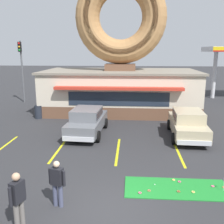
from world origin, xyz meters
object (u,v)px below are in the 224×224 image
object	(u,v)px
golf_ball	(155,185)
car_grey	(87,120)
trash_bin	(39,112)
pedestrian_clipboard_woman	(18,198)
traffic_light_pole	(21,64)
car_champagne	(188,123)
pedestrian_beanie_man	(57,182)

from	to	relation	value
golf_ball	car_grey	size ratio (longest dim) A/B	0.01
car_grey	trash_bin	xyz separation A→B (m)	(-4.23, 3.48, -0.37)
pedestrian_clipboard_woman	traffic_light_pole	size ratio (longest dim) A/B	0.29
car_champagne	trash_bin	distance (m)	10.72
car_champagne	pedestrian_clipboard_woman	distance (m)	10.62
trash_bin	traffic_light_pole	distance (m)	7.59
car_champagne	car_grey	bearing A→B (deg)	178.67
car_champagne	golf_ball	bearing A→B (deg)	-111.86
car_grey	car_champagne	distance (m)	5.86
car_grey	pedestrian_beanie_man	world-z (taller)	car_grey
car_grey	pedestrian_clipboard_woman	xyz separation A→B (m)	(-0.48, -8.65, 0.07)
trash_bin	traffic_light_pole	size ratio (longest dim) A/B	0.17
traffic_light_pole	car_champagne	bearing A→B (deg)	-34.94
car_champagne	pedestrian_beanie_man	world-z (taller)	car_champagne
car_champagne	pedestrian_beanie_man	distance (m)	9.23
pedestrian_beanie_man	car_grey	bearing A→B (deg)	92.27
golf_ball	pedestrian_beanie_man	bearing A→B (deg)	-154.54
pedestrian_clipboard_woman	traffic_light_pole	bearing A→B (deg)	111.98
pedestrian_clipboard_woman	trash_bin	bearing A→B (deg)	107.17
car_grey	pedestrian_beanie_man	bearing A→B (deg)	-87.73
car_champagne	pedestrian_beanie_man	size ratio (longest dim) A/B	2.97
car_champagne	pedestrian_beanie_man	bearing A→B (deg)	-127.06
pedestrian_beanie_man	trash_bin	xyz separation A→B (m)	(-4.52, 10.98, -0.36)
traffic_light_pole	pedestrian_beanie_man	bearing A→B (deg)	-64.49
car_grey	pedestrian_clipboard_woman	bearing A→B (deg)	-93.17
car_champagne	traffic_light_pole	bearing A→B (deg)	145.06
pedestrian_clipboard_woman	trash_bin	distance (m)	12.70
car_grey	traffic_light_pole	distance (m)	12.50
trash_bin	pedestrian_beanie_man	bearing A→B (deg)	-67.60
golf_ball	traffic_light_pole	bearing A→B (deg)	126.31
pedestrian_beanie_man	trash_bin	size ratio (longest dim) A/B	1.60
golf_ball	traffic_light_pole	world-z (taller)	traffic_light_pole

